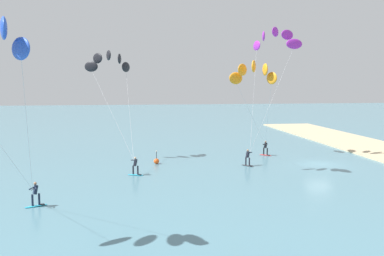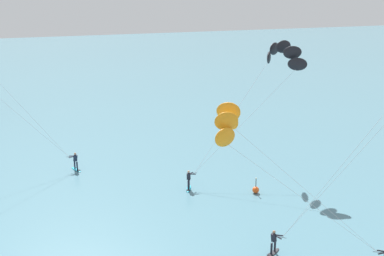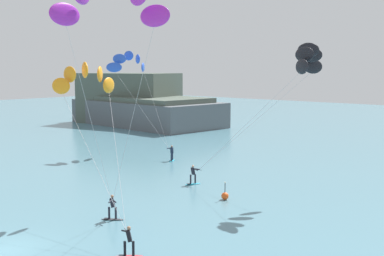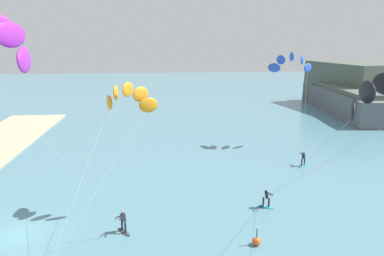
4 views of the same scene
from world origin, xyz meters
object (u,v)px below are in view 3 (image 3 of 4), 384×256
at_px(kitesurfer_nearshore, 302,64).
at_px(marker_buoy, 225,196).
at_px(kitesurfer_far_out, 110,11).
at_px(kitesurfer_downwind, 130,65).
at_px(kitesurfer_mid_water, 87,85).

distance_m(kitesurfer_nearshore, marker_buoy, 11.47).
bearing_deg(kitesurfer_far_out, kitesurfer_downwind, 136.43).
height_order(kitesurfer_far_out, marker_buoy, kitesurfer_far_out).
bearing_deg(kitesurfer_downwind, marker_buoy, -24.62).
bearing_deg(kitesurfer_nearshore, kitesurfer_downwind, 168.53).
xyz_separation_m(kitesurfer_nearshore, kitesurfer_downwind, (-24.82, 5.03, 0.02)).
height_order(kitesurfer_nearshore, marker_buoy, kitesurfer_nearshore).
distance_m(kitesurfer_mid_water, marker_buoy, 13.15).
bearing_deg(marker_buoy, kitesurfer_downwind, 155.38).
height_order(kitesurfer_far_out, kitesurfer_downwind, kitesurfer_far_out).
distance_m(kitesurfer_mid_water, kitesurfer_downwind, 24.49).
bearing_deg(kitesurfer_mid_water, kitesurfer_nearshore, 56.88).
distance_m(kitesurfer_nearshore, kitesurfer_mid_water, 16.02).
xyz_separation_m(kitesurfer_far_out, kitesurfer_downwind, (-24.16, 22.98, -2.51)).
distance_m(kitesurfer_downwind, marker_buoy, 25.29).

